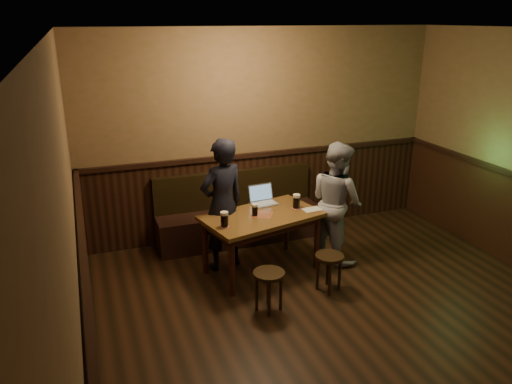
{
  "coord_description": "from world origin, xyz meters",
  "views": [
    {
      "loc": [
        -2.39,
        -3.23,
        2.9
      ],
      "look_at": [
        -0.57,
        1.72,
        1.05
      ],
      "focal_mm": 35.0,
      "sensor_mm": 36.0,
      "label": 1
    }
  ],
  "objects": [
    {
      "name": "bench",
      "position": [
        -0.46,
        2.75,
        0.31
      ],
      "size": [
        2.2,
        0.5,
        0.95
      ],
      "color": "black",
      "rests_on": "ground"
    },
    {
      "name": "stool_right",
      "position": [
        0.07,
        1.13,
        0.34
      ],
      "size": [
        0.42,
        0.42,
        0.43
      ],
      "rotation": [
        0.0,
        0.0,
        -0.39
      ],
      "color": "black",
      "rests_on": "ground"
    },
    {
      "name": "laptop",
      "position": [
        -0.32,
        2.17,
        0.78
      ],
      "size": [
        0.34,
        0.28,
        0.23
      ],
      "rotation": [
        0.0,
        0.0,
        0.08
      ],
      "color": "silver",
      "rests_on": "pub_table"
    },
    {
      "name": "pint_right",
      "position": [
        -0.0,
        1.87,
        0.81
      ],
      "size": [
        0.11,
        0.11,
        0.18
      ],
      "color": "#A01713",
      "rests_on": "pub_table"
    },
    {
      "name": "menu",
      "position": [
        0.16,
        1.77,
        0.73
      ],
      "size": [
        0.23,
        0.17,
        0.0
      ],
      "primitive_type": "cube",
      "rotation": [
        0.0,
        0.0,
        0.08
      ],
      "color": "silver",
      "rests_on": "pub_table"
    },
    {
      "name": "person_grey",
      "position": [
        0.52,
        1.83,
        0.75
      ],
      "size": [
        0.7,
        0.83,
        1.51
      ],
      "primitive_type": "imported",
      "rotation": [
        0.0,
        0.0,
        1.76
      ],
      "color": "#99999E",
      "rests_on": "ground"
    },
    {
      "name": "pub_table",
      "position": [
        -0.46,
        1.82,
        0.63
      ],
      "size": [
        1.49,
        1.06,
        0.73
      ],
      "rotation": [
        0.0,
        0.0,
        0.23
      ],
      "color": "brown",
      "rests_on": "ground"
    },
    {
      "name": "pint_mid",
      "position": [
        -0.55,
        1.82,
        0.8
      ],
      "size": [
        0.09,
        0.09,
        0.14
      ],
      "color": "#A01713",
      "rests_on": "pub_table"
    },
    {
      "name": "room",
      "position": [
        0.0,
        0.22,
        1.2
      ],
      "size": [
        5.04,
        6.04,
        2.84
      ],
      "color": "black",
      "rests_on": "ground"
    },
    {
      "name": "pint_left",
      "position": [
        -0.98,
        1.63,
        0.81
      ],
      "size": [
        0.11,
        0.11,
        0.18
      ],
      "color": "#A01713",
      "rests_on": "pub_table"
    },
    {
      "name": "person_suit",
      "position": [
        -0.87,
        2.07,
        0.81
      ],
      "size": [
        0.68,
        0.55,
        1.62
      ],
      "primitive_type": "imported",
      "rotation": [
        0.0,
        0.0,
        3.45
      ],
      "color": "black",
      "rests_on": "ground"
    },
    {
      "name": "stool_left",
      "position": [
        -0.71,
        0.97,
        0.35
      ],
      "size": [
        0.42,
        0.42,
        0.44
      ],
      "rotation": [
        0.0,
        0.0,
        -0.33
      ],
      "color": "black",
      "rests_on": "ground"
    }
  ]
}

